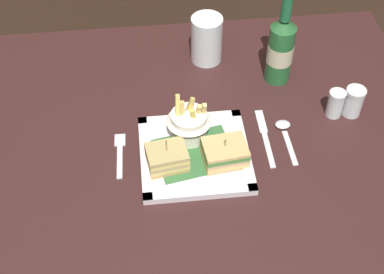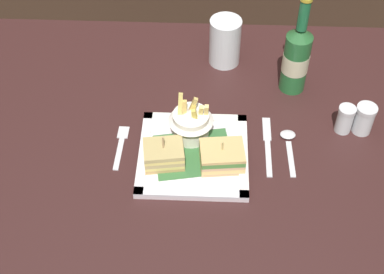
{
  "view_description": "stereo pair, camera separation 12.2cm",
  "coord_description": "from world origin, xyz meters",
  "px_view_note": "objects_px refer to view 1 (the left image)",
  "views": [
    {
      "loc": [
        -0.09,
        -0.84,
        1.68
      ],
      "look_at": [
        0.0,
        -0.02,
        0.79
      ],
      "focal_mm": 52.85,
      "sensor_mm": 36.0,
      "label": 1
    },
    {
      "loc": [
        0.04,
        -0.84,
        1.68
      ],
      "look_at": [
        0.0,
        -0.02,
        0.79
      ],
      "focal_mm": 52.85,
      "sensor_mm": 36.0,
      "label": 2
    }
  ],
  "objects_px": {
    "fork": "(120,152)",
    "salt_shaker": "(335,105)",
    "spoon": "(285,131)",
    "pepper_shaker": "(353,103)",
    "square_plate": "(195,155)",
    "beer_bottle": "(281,48)",
    "water_glass": "(207,42)",
    "dining_table": "(190,178)",
    "fries_cup": "(191,121)",
    "knife": "(265,135)",
    "sandwich_half_left": "(167,158)",
    "sandwich_half_right": "(225,153)"
  },
  "relations": [
    {
      "from": "sandwich_half_left",
      "to": "pepper_shaker",
      "type": "bearing_deg",
      "value": 15.22
    },
    {
      "from": "square_plate",
      "to": "pepper_shaker",
      "type": "distance_m",
      "value": 0.39
    },
    {
      "from": "fries_cup",
      "to": "pepper_shaker",
      "type": "relative_size",
      "value": 1.59
    },
    {
      "from": "water_glass",
      "to": "salt_shaker",
      "type": "relative_size",
      "value": 1.81
    },
    {
      "from": "knife",
      "to": "salt_shaker",
      "type": "distance_m",
      "value": 0.18
    },
    {
      "from": "square_plate",
      "to": "beer_bottle",
      "type": "relative_size",
      "value": 0.91
    },
    {
      "from": "sandwich_half_left",
      "to": "pepper_shaker",
      "type": "relative_size",
      "value": 1.27
    },
    {
      "from": "beer_bottle",
      "to": "water_glass",
      "type": "bearing_deg",
      "value": 150.69
    },
    {
      "from": "salt_shaker",
      "to": "square_plate",
      "type": "bearing_deg",
      "value": -164.18
    },
    {
      "from": "salt_shaker",
      "to": "water_glass",
      "type": "bearing_deg",
      "value": 139.16
    },
    {
      "from": "fries_cup",
      "to": "spoon",
      "type": "xyz_separation_m",
      "value": [
        0.21,
        -0.0,
        -0.05
      ]
    },
    {
      "from": "beer_bottle",
      "to": "square_plate",
      "type": "bearing_deg",
      "value": -134.53
    },
    {
      "from": "dining_table",
      "to": "water_glass",
      "type": "height_order",
      "value": "water_glass"
    },
    {
      "from": "fork",
      "to": "sandwich_half_right",
      "type": "bearing_deg",
      "value": -13.3
    },
    {
      "from": "spoon",
      "to": "pepper_shaker",
      "type": "distance_m",
      "value": 0.18
    },
    {
      "from": "dining_table",
      "to": "square_plate",
      "type": "relative_size",
      "value": 4.78
    },
    {
      "from": "fries_cup",
      "to": "water_glass",
      "type": "relative_size",
      "value": 0.93
    },
    {
      "from": "sandwich_half_left",
      "to": "water_glass",
      "type": "bearing_deg",
      "value": 70.05
    },
    {
      "from": "fork",
      "to": "knife",
      "type": "distance_m",
      "value": 0.33
    },
    {
      "from": "beer_bottle",
      "to": "dining_table",
      "type": "bearing_deg",
      "value": -141.31
    },
    {
      "from": "knife",
      "to": "salt_shaker",
      "type": "xyz_separation_m",
      "value": [
        0.17,
        0.05,
        0.03
      ]
    },
    {
      "from": "dining_table",
      "to": "square_plate",
      "type": "distance_m",
      "value": 0.14
    },
    {
      "from": "square_plate",
      "to": "pepper_shaker",
      "type": "xyz_separation_m",
      "value": [
        0.38,
        0.1,
        0.03
      ]
    },
    {
      "from": "spoon",
      "to": "salt_shaker",
      "type": "relative_size",
      "value": 1.95
    },
    {
      "from": "sandwich_half_left",
      "to": "sandwich_half_right",
      "type": "relative_size",
      "value": 0.94
    },
    {
      "from": "pepper_shaker",
      "to": "fries_cup",
      "type": "bearing_deg",
      "value": -173.72
    },
    {
      "from": "sandwich_half_right",
      "to": "fries_cup",
      "type": "xyz_separation_m",
      "value": [
        -0.06,
        0.08,
        0.02
      ]
    },
    {
      "from": "water_glass",
      "to": "sandwich_half_left",
      "type": "bearing_deg",
      "value": -109.95
    },
    {
      "from": "sandwich_half_right",
      "to": "spoon",
      "type": "distance_m",
      "value": 0.17
    },
    {
      "from": "dining_table",
      "to": "pepper_shaker",
      "type": "relative_size",
      "value": 15.53
    },
    {
      "from": "square_plate",
      "to": "fries_cup",
      "type": "xyz_separation_m",
      "value": [
        -0.0,
        0.05,
        0.05
      ]
    },
    {
      "from": "salt_shaker",
      "to": "fork",
      "type": "bearing_deg",
      "value": -172.39
    },
    {
      "from": "fork",
      "to": "salt_shaker",
      "type": "relative_size",
      "value": 1.88
    },
    {
      "from": "sandwich_half_left",
      "to": "knife",
      "type": "bearing_deg",
      "value": 17.06
    },
    {
      "from": "beer_bottle",
      "to": "salt_shaker",
      "type": "bearing_deg",
      "value": -53.35
    },
    {
      "from": "dining_table",
      "to": "knife",
      "type": "xyz_separation_m",
      "value": [
        0.17,
        0.0,
        0.13
      ]
    },
    {
      "from": "water_glass",
      "to": "dining_table",
      "type": "bearing_deg",
      "value": -104.53
    },
    {
      "from": "dining_table",
      "to": "sandwich_half_left",
      "type": "relative_size",
      "value": 12.22
    },
    {
      "from": "sandwich_half_left",
      "to": "salt_shaker",
      "type": "xyz_separation_m",
      "value": [
        0.4,
        0.12,
        -0.0
      ]
    },
    {
      "from": "beer_bottle",
      "to": "water_glass",
      "type": "height_order",
      "value": "beer_bottle"
    },
    {
      "from": "knife",
      "to": "pepper_shaker",
      "type": "height_order",
      "value": "pepper_shaker"
    },
    {
      "from": "square_plate",
      "to": "fries_cup",
      "type": "distance_m",
      "value": 0.07
    },
    {
      "from": "dining_table",
      "to": "beer_bottle",
      "type": "bearing_deg",
      "value": 38.69
    },
    {
      "from": "square_plate",
      "to": "water_glass",
      "type": "relative_size",
      "value": 1.91
    },
    {
      "from": "fries_cup",
      "to": "fork",
      "type": "xyz_separation_m",
      "value": [
        -0.16,
        -0.02,
        -0.06
      ]
    },
    {
      "from": "spoon",
      "to": "salt_shaker",
      "type": "distance_m",
      "value": 0.14
    },
    {
      "from": "water_glass",
      "to": "pepper_shaker",
      "type": "height_order",
      "value": "water_glass"
    },
    {
      "from": "pepper_shaker",
      "to": "sandwich_half_left",
      "type": "bearing_deg",
      "value": -164.78
    },
    {
      "from": "dining_table",
      "to": "square_plate",
      "type": "bearing_deg",
      "value": -80.76
    },
    {
      "from": "dining_table",
      "to": "pepper_shaker",
      "type": "bearing_deg",
      "value": 7.54
    }
  ]
}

